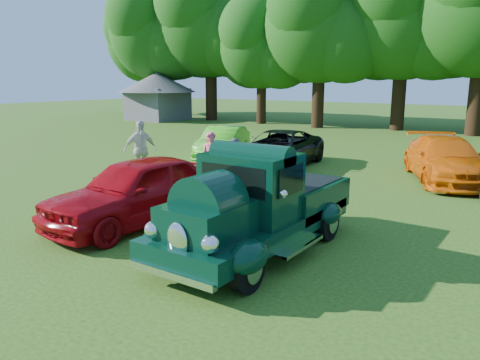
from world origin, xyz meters
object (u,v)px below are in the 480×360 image
Objects in this scene: gazebo at (157,91)px; red_convertible at (138,190)px; back_car_orange at (446,159)px; back_car_black at (278,149)px; spectator_pink at (211,161)px; spectator_white at (140,150)px; back_car_lime at (223,143)px; hero_pickup at (258,208)px; spectator_grey at (234,164)px.

red_convertible is at bearing -46.50° from gazebo.
gazebo is at bearing 128.62° from back_car_orange.
back_car_orange is (5.83, 0.91, 0.02)m from back_car_black.
back_car_black is 23.22m from gazebo.
spectator_pink is 26.31m from gazebo.
back_car_orange is at bearing 1.36° from back_car_black.
spectator_white reaches higher than back_car_orange.
spectator_white is 0.31× the size of gazebo.
back_car_lime is 4.97m from spectator_white.
hero_pickup reaches higher than red_convertible.
back_car_lime is (-3.92, 8.56, -0.11)m from red_convertible.
back_car_black is 0.78× the size of gazebo.
hero_pickup is 5.22m from spectator_pink.
gazebo is (-19.97, 17.14, 1.62)m from spectator_grey.
spectator_pink is at bearing 137.90° from hero_pickup.
red_convertible is 4.06m from spectator_grey.
red_convertible is at bearing -114.93° from spectator_pink.
spectator_white reaches higher than spectator_grey.
back_car_lime is at bearing 88.17° from spectator_pink.
spectator_white is at bearing -107.72° from back_car_lime.
back_car_orange is 7.07m from spectator_grey.
gazebo is (-19.14, 13.03, 1.71)m from back_car_black.
spectator_pink reaches higher than back_car_lime.
back_car_orange is 10.15m from spectator_white.
spectator_grey is 26.37m from gazebo.
red_convertible is 1.13× the size of back_car_lime.
back_car_orange is (4.85, 9.07, -0.07)m from red_convertible.
back_car_black is at bearing 132.42° from spectator_grey.
back_car_black is 2.54× the size of spectator_white.
back_car_lime is 2.59× the size of spectator_grey.
hero_pickup is at bearing -18.86° from spectator_grey.
back_car_lime is 5.97m from spectator_pink.
back_car_lime is 5.88m from spectator_grey.
hero_pickup reaches higher than spectator_grey.
hero_pickup reaches higher than back_car_orange.
spectator_grey reaches higher than back_car_orange.
hero_pickup is 0.78× the size of gazebo.
back_car_lime is at bearing 130.11° from hero_pickup.
back_car_orange reaches higher than back_car_black.
red_convertible is 8.22m from back_car_black.
spectator_pink is (-0.64, 3.57, 0.11)m from red_convertible.
spectator_pink reaches higher than back_car_orange.
spectator_grey is 3.59m from spectator_white.
red_convertible is 0.72× the size of gazebo.
red_convertible is at bearing -178.71° from hero_pickup.
gazebo reaches higher than red_convertible.
gazebo is (-20.11, 21.20, 1.62)m from red_convertible.
back_car_orange is at bearing -35.34° from spectator_white.
back_car_black is 2.79× the size of spectator_pink.
back_car_black is at bearing 117.47° from hero_pickup.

